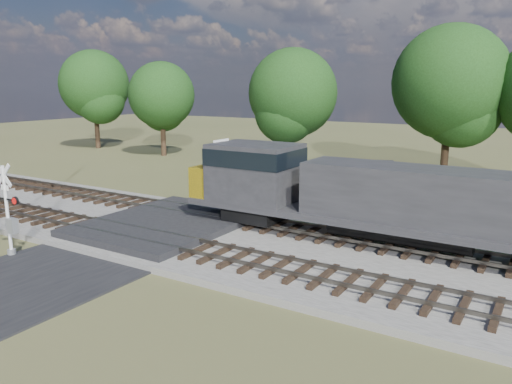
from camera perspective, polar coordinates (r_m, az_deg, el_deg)
The scene contains 10 objects.
ground at distance 26.35m, azimuth -10.75°, elevation -4.65°, with size 160.00×160.00×0.00m, color #4A502A.
ballast_bed at distance 21.63m, azimuth 10.44°, elevation -7.97°, with size 140.00×10.00×0.30m, color gray.
road at distance 26.34m, azimuth -10.75°, elevation -4.57°, with size 7.00×60.00×0.08m, color black.
crossing_panel at distance 26.62m, azimuth -10.05°, elevation -3.75°, with size 7.00×9.00×0.62m, color #262628.
track_near at distance 22.82m, azimuth -8.32°, elevation -6.12°, with size 140.00×2.60×0.33m.
track_far at distance 26.67m, azimuth -1.43°, elevation -3.31°, with size 140.00×2.60×0.33m.
crossing_signal_near at distance 24.56m, azimuth -26.37°, elevation -2.70°, with size 1.71×0.37×4.24m.
crossing_signal_far at distance 29.46m, azimuth 4.46°, elevation 0.51°, with size 1.55×0.34×3.84m.
equipment_shed at distance 29.61m, azimuth 11.61°, elevation 0.21°, with size 5.85×5.85×3.01m.
treeline at distance 42.60m, azimuth 9.34°, elevation 11.23°, with size 80.19×11.57×11.84m.
Camera 1 is at (17.15, -18.55, 7.51)m, focal length 35.00 mm.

